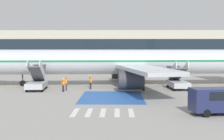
# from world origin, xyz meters

# --- Properties ---
(ground_plane) EXTENTS (600.00, 600.00, 0.00)m
(ground_plane) POSITION_xyz_m (0.00, 0.00, 0.00)
(ground_plane) COLOR gray
(apron_leadline_yellow) EXTENTS (80.97, 6.40, 0.01)m
(apron_leadline_yellow) POSITION_xyz_m (-1.92, -0.92, 0.00)
(apron_leadline_yellow) COLOR gold
(apron_leadline_yellow) RESTS_ON ground_plane
(apron_stand_patch_blue) EXTENTS (6.97, 9.23, 0.01)m
(apron_stand_patch_blue) POSITION_xyz_m (-1.92, -11.67, 0.00)
(apron_stand_patch_blue) COLOR #2856A8
(apron_stand_patch_blue) RESTS_ON ground_plane
(apron_walkway_bar_0) EXTENTS (0.44, 3.60, 0.01)m
(apron_walkway_bar_0) POSITION_xyz_m (-4.92, -19.95, 0.00)
(apron_walkway_bar_0) COLOR silver
(apron_walkway_bar_0) RESTS_ON ground_plane
(apron_walkway_bar_1) EXTENTS (0.44, 3.60, 0.01)m
(apron_walkway_bar_1) POSITION_xyz_m (-3.72, -19.95, 0.00)
(apron_walkway_bar_1) COLOR silver
(apron_walkway_bar_1) RESTS_ON ground_plane
(apron_walkway_bar_2) EXTENTS (0.44, 3.60, 0.01)m
(apron_walkway_bar_2) POSITION_xyz_m (-2.52, -19.95, 0.00)
(apron_walkway_bar_2) COLOR silver
(apron_walkway_bar_2) RESTS_ON ground_plane
(apron_walkway_bar_3) EXTENTS (0.44, 3.60, 0.01)m
(apron_walkway_bar_3) POSITION_xyz_m (-1.32, -19.95, 0.00)
(apron_walkway_bar_3) COLOR silver
(apron_walkway_bar_3) RESTS_ON ground_plane
(apron_walkway_bar_4) EXTENTS (0.44, 3.60, 0.01)m
(apron_walkway_bar_4) POSITION_xyz_m (-0.12, -19.95, 0.00)
(apron_walkway_bar_4) COLOR silver
(apron_walkway_bar_4) RESTS_ON ground_plane
(airliner) EXTENTS (46.56, 32.27, 10.46)m
(airliner) POSITION_xyz_m (-1.25, -0.87, 3.41)
(airliner) COLOR #B7BCC4
(airliner) RESTS_ON ground_plane
(boarding_stairs_forward) EXTENTS (2.56, 5.36, 4.06)m
(boarding_stairs_forward) POSITION_xyz_m (-11.79, -6.02, 1.00)
(boarding_stairs_forward) COLOR #ADB2BA
(boarding_stairs_forward) RESTS_ON ground_plane
(boarding_stairs_aft) EXTENTS (2.56, 5.36, 3.81)m
(boarding_stairs_aft) POSITION_xyz_m (6.75, -4.60, 0.96)
(boarding_stairs_aft) COLOR #ADB2BA
(boarding_stairs_aft) RESTS_ON ground_plane
(fuel_tanker) EXTENTS (9.27, 3.70, 3.45)m
(fuel_tanker) POSITION_xyz_m (2.99, 23.10, 1.74)
(fuel_tanker) COLOR #38383D
(fuel_tanker) RESTS_ON ground_plane
(service_van_0) EXTENTS (4.93, 2.57, 2.20)m
(service_van_0) POSITION_xyz_m (7.10, -20.57, 1.31)
(service_van_0) COLOR #1E234C
(service_van_0) RESTS_ON ground_plane
(ground_crew_0) EXTENTS (0.25, 0.44, 1.82)m
(ground_crew_0) POSITION_xyz_m (-7.89, -6.32, 1.06)
(ground_crew_0) COLOR #2D2D33
(ground_crew_0) RESTS_ON ground_plane
(ground_crew_1) EXTENTS (0.41, 0.49, 1.86)m
(ground_crew_1) POSITION_xyz_m (-4.86, -5.02, 1.08)
(ground_crew_1) COLOR #191E38
(ground_crew_1) RESTS_ON ground_plane
(ground_crew_2) EXTENTS (0.49, 0.43, 1.79)m
(ground_crew_2) POSITION_xyz_m (2.05, -6.43, 1.03)
(ground_crew_2) COLOR black
(ground_crew_2) RESTS_ON ground_plane
(ground_crew_3) EXTENTS (0.45, 0.48, 1.72)m
(ground_crew_3) POSITION_xyz_m (-8.07, -7.59, 0.99)
(ground_crew_3) COLOR #191E38
(ground_crew_3) RESTS_ON ground_plane
(terminal_building) EXTENTS (124.44, 12.10, 12.13)m
(terminal_building) POSITION_xyz_m (-15.56, 77.54, 6.07)
(terminal_building) COLOR #B2AD9E
(terminal_building) RESTS_ON ground_plane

